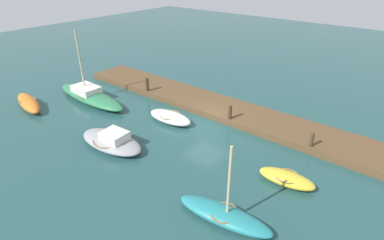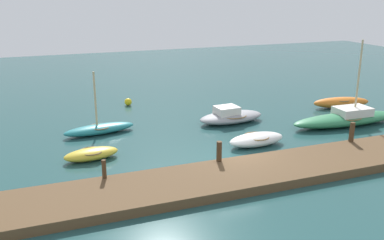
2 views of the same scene
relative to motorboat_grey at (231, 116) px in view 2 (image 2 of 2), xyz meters
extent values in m
plane|color=#234C4C|center=(-2.63, -5.92, -0.42)|extent=(84.00, 84.00, 0.00)
cube|color=brown|center=(-2.63, -8.25, -0.21)|extent=(27.38, 3.39, 0.43)
ellipsoid|color=#939399|center=(0.05, 0.00, -0.07)|extent=(4.59, 2.32, 0.70)
torus|color=olive|center=(0.05, 0.00, 0.12)|extent=(2.23, 2.23, 0.07)
cube|color=silver|center=(-0.30, -0.02, 0.42)|extent=(1.55, 1.33, 0.55)
ellipsoid|color=orange|center=(9.30, 0.45, -0.03)|extent=(4.44, 2.00, 0.78)
torus|color=olive|center=(9.30, 0.45, 0.18)|extent=(1.42, 1.42, 0.07)
ellipsoid|color=gold|center=(-9.52, -3.30, -0.12)|extent=(2.92, 1.48, 0.60)
torus|color=olive|center=(-9.52, -3.30, 0.04)|extent=(1.37, 1.37, 0.07)
ellipsoid|color=white|center=(-0.57, -4.51, -0.06)|extent=(3.41, 1.55, 0.72)
torus|color=olive|center=(-0.57, -4.51, 0.13)|extent=(1.53, 1.53, 0.07)
ellipsoid|color=#2D7A4C|center=(6.68, -3.19, -0.03)|extent=(7.75, 2.08, 0.78)
torus|color=olive|center=(6.68, -3.19, 0.18)|extent=(2.00, 2.00, 0.07)
cube|color=silver|center=(7.14, -3.20, 0.46)|extent=(2.26, 1.54, 0.53)
cylinder|color=#C6B284|center=(7.33, -3.20, 2.61)|extent=(0.12, 0.12, 4.83)
ellipsoid|color=teal|center=(-8.45, 0.72, -0.13)|extent=(4.45, 1.77, 0.58)
torus|color=olive|center=(-8.45, 0.72, 0.03)|extent=(1.44, 1.44, 0.07)
cylinder|color=#C6B284|center=(-8.59, 0.71, 1.73)|extent=(0.12, 0.12, 3.36)
cylinder|color=#47331E|center=(-9.44, -6.80, 0.44)|extent=(0.19, 0.19, 0.86)
cylinder|color=#47331E|center=(-3.91, -6.80, 0.51)|extent=(0.26, 0.26, 1.00)
cylinder|color=#47331E|center=(4.00, -6.80, 0.55)|extent=(0.27, 0.27, 1.09)
sphere|color=yellow|center=(-5.34, 6.69, -0.15)|extent=(0.55, 0.55, 0.55)
camera|label=1|loc=(-13.47, 9.16, 9.58)|focal=28.77mm
camera|label=2|loc=(-12.02, -24.39, 7.96)|focal=40.18mm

